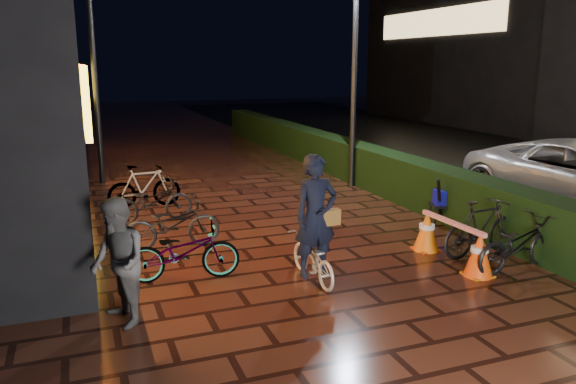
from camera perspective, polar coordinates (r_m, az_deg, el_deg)
name	(u,v)px	position (r m, az deg, el deg)	size (l,w,h in m)	color
ground	(363,288)	(8.03, 7.66, -9.68)	(80.00, 80.00, 0.00)	#381911
asphalt_road	(567,177)	(17.31, 26.49, 1.41)	(11.00, 60.00, 0.01)	black
hedge	(334,154)	(16.25, 4.71, 3.85)	(0.70, 20.00, 1.00)	black
bystander_person	(118,263)	(6.95, -16.87, -6.90)	(0.76, 0.59, 1.56)	#58585B
lamp_post_hedge	(354,73)	(14.08, 6.74, 11.91)	(0.48, 0.26, 5.14)	black
lamp_post_sf	(94,73)	(15.23, -19.06, 11.38)	(0.49, 0.16, 5.14)	black
cyclist	(314,236)	(7.96, 2.69, -4.47)	(0.68, 1.32, 1.87)	white
traffic_barrier	(451,242)	(9.21, 16.26, -4.85)	(0.48, 1.70, 0.68)	#FF4C0D
cart_assembly	(444,199)	(11.30, 15.54, -0.71)	(0.65, 0.56, 0.96)	black
parked_bikes_storefront	(161,214)	(10.33, -12.76, -2.16)	(1.77, 5.12, 0.94)	black
parked_bikes_hedge	(501,236)	(9.35, 20.79, -4.23)	(1.71, 1.47, 0.94)	black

